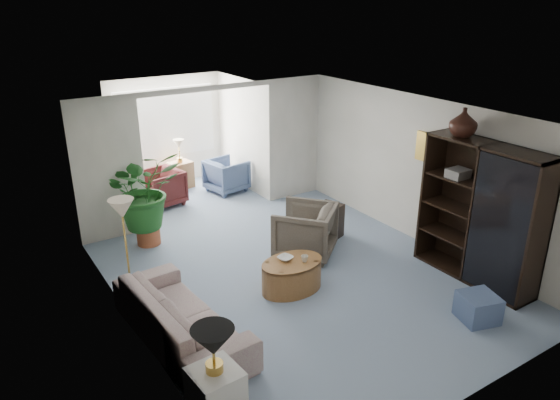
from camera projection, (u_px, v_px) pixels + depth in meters
floor at (302, 280)px, 7.95m from camera, size 6.00×6.00×0.00m
sunroom_floor at (191, 197)px, 11.14m from camera, size 2.60×2.60×0.00m
back_pier_left at (109, 170)px, 8.86m from camera, size 1.20×0.12×2.50m
back_pier_right at (294, 139)px, 10.78m from camera, size 1.20×0.12×2.50m
back_header at (207, 88)px, 9.38m from camera, size 2.60×0.12×0.10m
window_pane at (166, 122)px, 11.47m from camera, size 2.20×0.02×1.50m
window_blinds at (167, 123)px, 11.45m from camera, size 2.20×0.02×1.50m
framed_picture at (431, 148)px, 8.48m from camera, size 0.04×0.50×0.40m
sofa at (181, 316)px, 6.47m from camera, size 1.04×2.33×0.66m
end_table at (216, 392)px, 5.34m from camera, size 0.51×0.51×0.53m
table_lamp at (213, 342)px, 5.11m from camera, size 0.44×0.44×0.30m
floor_lamp at (122, 209)px, 7.30m from camera, size 0.36×0.36×0.28m
coffee_table at (292, 275)px, 7.62m from camera, size 1.16×1.16×0.45m
coffee_bowl at (285, 258)px, 7.58m from camera, size 0.26×0.26×0.05m
coffee_cup at (305, 259)px, 7.52m from camera, size 0.13×0.13×0.10m
wingback_chair at (305, 231)px, 8.58m from camera, size 1.30×1.30×0.85m
side_table_dark at (327, 222)px, 9.21m from camera, size 0.61×0.55×0.60m
entertainment_cabinet at (480, 214)px, 7.64m from camera, size 0.50×1.89×2.10m
cabinet_urn at (463, 122)px, 7.57m from camera, size 0.40×0.40×0.42m
ottoman at (478, 308)px, 6.92m from camera, size 0.57×0.57×0.37m
plant_pot at (149, 235)px, 9.03m from camera, size 0.40×0.40×0.32m
house_plant at (144, 190)px, 8.73m from camera, size 1.22×1.06×1.35m
sunroom_chair_blue at (227, 175)px, 11.37m from camera, size 0.91×0.89×0.71m
sunroom_chair_maroon at (161, 188)px, 10.61m from camera, size 0.94×0.92×0.74m
sunroom_table at (181, 175)px, 11.60m from camera, size 0.54×0.46×0.59m
shelf_clutter at (488, 208)px, 7.45m from camera, size 0.30×1.14×1.06m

